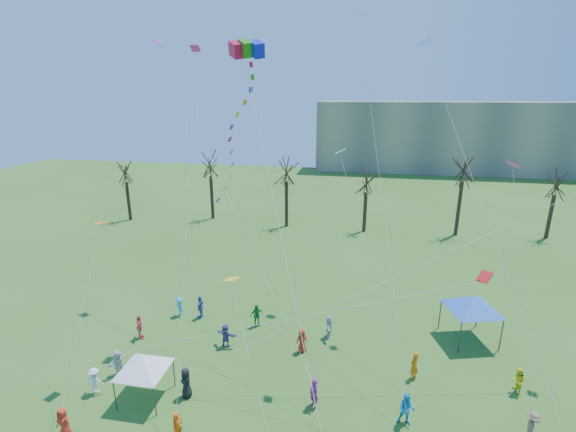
% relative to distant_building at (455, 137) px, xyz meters
% --- Properties ---
extents(distant_building, '(60.00, 14.00, 15.00)m').
position_rel_distant_building_xyz_m(distant_building, '(0.00, 0.00, 0.00)').
color(distant_building, gray).
rests_on(distant_building, ground).
extents(bare_tree_row, '(67.49, 7.65, 10.46)m').
position_rel_distant_building_xyz_m(bare_tree_row, '(-18.10, -45.63, -0.93)').
color(bare_tree_row, black).
rests_on(bare_tree_row, ground).
extents(big_box_kite, '(3.63, 4.87, 18.64)m').
position_rel_distant_building_xyz_m(big_box_kite, '(-25.58, -76.69, 7.19)').
color(big_box_kite, red).
rests_on(big_box_kite, ground).
extents(canopy_tent_white, '(3.59, 3.59, 2.69)m').
position_rel_distant_building_xyz_m(canopy_tent_white, '(-31.24, -78.08, -5.22)').
color(canopy_tent_white, '#3F3F44').
rests_on(canopy_tent_white, ground).
extents(canopy_tent_blue, '(4.31, 4.31, 3.36)m').
position_rel_distant_building_xyz_m(canopy_tent_blue, '(-11.85, -68.62, -4.65)').
color(canopy_tent_blue, '#3F3F44').
rests_on(canopy_tent_blue, ground).
extents(festival_crowd, '(25.46, 13.11, 1.84)m').
position_rel_distant_building_xyz_m(festival_crowd, '(-23.26, -75.81, -6.64)').
color(festival_crowd, red).
rests_on(festival_crowd, ground).
extents(small_kites_aloft, '(30.02, 19.18, 31.57)m').
position_rel_distant_building_xyz_m(small_kites_aloft, '(-22.45, -71.52, 5.79)').
color(small_kites_aloft, orange).
rests_on(small_kites_aloft, ground).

